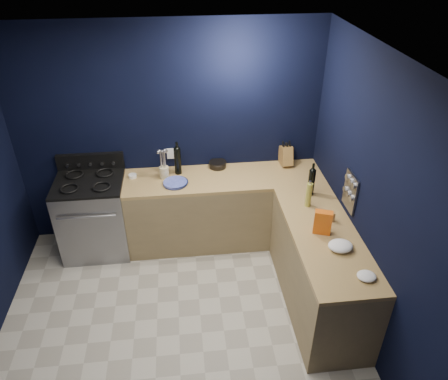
{
  "coord_description": "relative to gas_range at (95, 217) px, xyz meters",
  "views": [
    {
      "loc": [
        0.13,
        -2.74,
        3.41
      ],
      "look_at": [
        0.55,
        1.0,
        1.0
      ],
      "focal_mm": 33.95,
      "sensor_mm": 36.0,
      "label": 1
    }
  ],
  "objects": [
    {
      "name": "wine_bottle_right",
      "position": [
        2.41,
        -0.45,
        0.59
      ],
      "size": [
        0.09,
        0.09,
        0.3
      ],
      "primitive_type": "cylinder",
      "rotation": [
        0.0,
        0.0,
        -0.25
      ],
      "color": "black",
      "rests_on": "top_right"
    },
    {
      "name": "utensil_crock",
      "position": [
        0.85,
        0.08,
        0.51
      ],
      "size": [
        0.12,
        0.12,
        0.14
      ],
      "primitive_type": "cylinder",
      "rotation": [
        0.0,
        0.0,
        -0.14
      ],
      "color": "beige",
      "rests_on": "top_back"
    },
    {
      "name": "oven_door",
      "position": [
        0.0,
        -0.32,
        -0.01
      ],
      "size": [
        0.59,
        0.02,
        0.42
      ],
      "primitive_type": "cube",
      "color": "black",
      "rests_on": "gas_range"
    },
    {
      "name": "wall_back",
      "position": [
        0.93,
        0.34,
        0.84
      ],
      "size": [
        3.5,
        0.02,
        2.6
      ],
      "primitive_type": "cube",
      "color": "black",
      "rests_on": "ground"
    },
    {
      "name": "floor",
      "position": [
        0.93,
        -1.42,
        -0.47
      ],
      "size": [
        3.5,
        3.5,
        0.02
      ],
      "primitive_type": "cube",
      "color": "#ACA797",
      "rests_on": "ground"
    },
    {
      "name": "wall_right",
      "position": [
        2.69,
        -1.42,
        0.84
      ],
      "size": [
        0.02,
        3.5,
        2.6
      ],
      "primitive_type": "cube",
      "color": "black",
      "rests_on": "ground"
    },
    {
      "name": "plate_stack",
      "position": [
        0.97,
        -0.08,
        0.46
      ],
      "size": [
        0.28,
        0.28,
        0.03
      ],
      "primitive_type": "cylinder",
      "rotation": [
        0.0,
        0.0,
        -0.04
      ],
      "color": "#35449F",
      "rests_on": "top_back"
    },
    {
      "name": "spice_jar_far",
      "position": [
        2.49,
        -0.94,
        0.49
      ],
      "size": [
        0.06,
        0.06,
        0.1
      ],
      "primitive_type": "cylinder",
      "rotation": [
        0.0,
        0.0,
        0.15
      ],
      "color": "olive",
      "rests_on": "top_right"
    },
    {
      "name": "wall_outlet",
      "position": [
        0.93,
        0.32,
        0.62
      ],
      "size": [
        0.09,
        0.02,
        0.13
      ],
      "primitive_type": "cube",
      "color": "white",
      "rests_on": "wall_back"
    },
    {
      "name": "lemon_basket",
      "position": [
        1.48,
        0.25,
        0.48
      ],
      "size": [
        0.26,
        0.26,
        0.08
      ],
      "primitive_type": "cylinder",
      "rotation": [
        0.0,
        0.0,
        0.4
      ],
      "color": "black",
      "rests_on": "top_back"
    },
    {
      "name": "top_back",
      "position": [
        1.53,
        0.02,
        0.42
      ],
      "size": [
        2.3,
        0.63,
        0.04
      ],
      "primitive_type": "cube",
      "color": "brown",
      "rests_on": "cab_back"
    },
    {
      "name": "backguard",
      "position": [
        0.0,
        0.3,
        0.58
      ],
      "size": [
        0.76,
        0.06,
        0.2
      ],
      "primitive_type": "cube",
      "color": "black",
      "rests_on": "gas_range"
    },
    {
      "name": "wine_bottle_back",
      "position": [
        1.01,
        0.16,
        0.6
      ],
      "size": [
        0.09,
        0.09,
        0.32
      ],
      "primitive_type": "cylinder",
      "rotation": [
        0.0,
        0.0,
        0.18
      ],
      "color": "black",
      "rests_on": "top_back"
    },
    {
      "name": "knife_block",
      "position": [
        2.3,
        0.24,
        0.56
      ],
      "size": [
        0.14,
        0.28,
        0.28
      ],
      "primitive_type": "cube",
      "rotation": [
        -0.31,
        0.0,
        0.05
      ],
      "color": "brown",
      "rests_on": "top_back"
    },
    {
      "name": "top_right",
      "position": [
        2.37,
        -1.13,
        0.42
      ],
      "size": [
        0.63,
        1.67,
        0.04
      ],
      "primitive_type": "cube",
      "color": "brown",
      "rests_on": "cab_right"
    },
    {
      "name": "oil_bottle",
      "position": [
        2.33,
        -0.66,
        0.57
      ],
      "size": [
        0.07,
        0.07,
        0.27
      ],
      "primitive_type": "cylinder",
      "rotation": [
        0.0,
        0.0,
        0.22
      ],
      "color": "#999938",
      "rests_on": "top_right"
    },
    {
      "name": "towel_end",
      "position": [
        2.52,
        -1.75,
        0.46
      ],
      "size": [
        0.19,
        0.18,
        0.05
      ],
      "primitive_type": "ellipsoid",
      "rotation": [
        0.0,
        0.0,
        0.23
      ],
      "color": "white",
      "rests_on": "top_right"
    },
    {
      "name": "cab_back",
      "position": [
        1.53,
        0.02,
        -0.03
      ],
      "size": [
        2.3,
        0.63,
        0.86
      ],
      "primitive_type": "cube",
      "color": "olive",
      "rests_on": "floor"
    },
    {
      "name": "crouton_bag",
      "position": [
        2.33,
        -1.11,
        0.56
      ],
      "size": [
        0.18,
        0.13,
        0.24
      ],
      "primitive_type": "cube",
      "rotation": [
        0.0,
        0.0,
        -0.34
      ],
      "color": "red",
      "rests_on": "top_right"
    },
    {
      "name": "cab_right",
      "position": [
        2.37,
        -1.13,
        -0.03
      ],
      "size": [
        0.63,
        1.67,
        0.86
      ],
      "primitive_type": "cube",
      "color": "olive",
      "rests_on": "floor"
    },
    {
      "name": "towel_front",
      "position": [
        2.43,
        -1.37,
        0.48
      ],
      "size": [
        0.24,
        0.21,
        0.08
      ],
      "primitive_type": "ellipsoid",
      "rotation": [
        0.0,
        0.0,
        0.09
      ],
      "color": "white",
      "rests_on": "top_right"
    },
    {
      "name": "spice_jar_near",
      "position": [
        2.39,
        -0.86,
        0.49
      ],
      "size": [
        0.06,
        0.06,
        0.1
      ],
      "primitive_type": "cylinder",
      "rotation": [
        0.0,
        0.0,
        -0.39
      ],
      "color": "olive",
      "rests_on": "top_right"
    },
    {
      "name": "ramekin",
      "position": [
        0.48,
        0.12,
        0.46
      ],
      "size": [
        0.11,
        0.11,
        0.04
      ],
      "primitive_type": "cylinder",
      "rotation": [
        0.0,
        0.0,
        0.15
      ],
      "color": "white",
      "rests_on": "top_back"
    },
    {
      "name": "gas_range",
      "position": [
        0.0,
        0.0,
        0.0
      ],
      "size": [
        0.76,
        0.66,
        0.92
      ],
      "primitive_type": "cube",
      "color": "gray",
      "rests_on": "floor"
    },
    {
      "name": "cooktop",
      "position": [
        0.0,
        0.0,
        0.48
      ],
      "size": [
        0.76,
        0.66,
        0.03
      ],
      "primitive_type": "cube",
      "color": "black",
      "rests_on": "gas_range"
    },
    {
      "name": "ceiling",
      "position": [
        0.93,
        -1.42,
        2.15
      ],
      "size": [
        3.5,
        3.5,
        0.02
      ],
      "primitive_type": "cube",
      "color": "silver",
      "rests_on": "ground"
    },
    {
      "name": "spice_panel",
      "position": [
        2.67,
        -0.87,
        0.72
      ],
      "size": [
        0.02,
        0.28,
        0.38
      ],
      "primitive_type": "cube",
      "color": "gray",
      "rests_on": "wall_right"
    }
  ]
}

